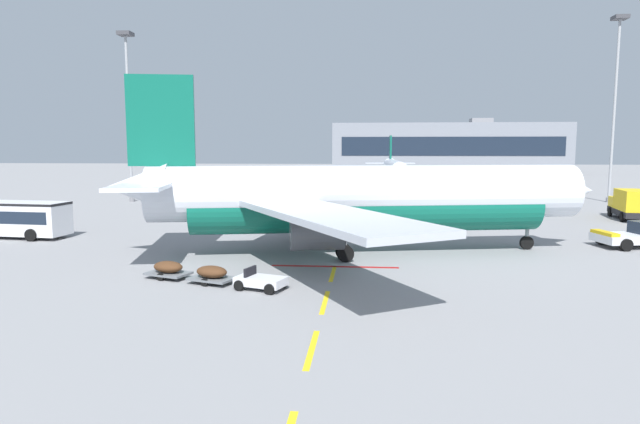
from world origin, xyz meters
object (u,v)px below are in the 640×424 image
Objects in this scene: baggage_train at (212,274)px; apron_light_mast_near at (128,96)px; airliner_mid_left at (394,170)px; airliner_foreground at (359,197)px; pushback_tug at (640,235)px; apron_light_mast_far at (616,88)px; catering_truck at (630,204)px.

apron_light_mast_near is (-24.16, 43.64, 13.85)m from baggage_train.
airliner_foreground is at bearing -94.77° from airliner_mid_left.
baggage_train is at bearing -99.93° from airliner_mid_left.
airliner_foreground is 1.21× the size of airliner_mid_left.
apron_light_mast_near reaches higher than airliner_mid_left.
baggage_train is (-13.53, -77.29, -2.72)m from airliner_mid_left.
pushback_tug is 65.58m from airliner_mid_left.
apron_light_mast_far reaches higher than airliner_mid_left.
apron_light_mast_far is (5.93, 18.75, 13.78)m from catering_truck.
airliner_foreground reaches higher than pushback_tug.
apron_light_mast_near is (-37.69, -33.65, 11.13)m from airliner_mid_left.
airliner_foreground is 1.40× the size of apron_light_mast_far.
baggage_train is (-28.88, -13.58, -0.38)m from pushback_tug.
baggage_train is (-35.58, -29.88, -1.12)m from catering_truck.
airliner_foreground is 21.64m from pushback_tug.
pushback_tug is 0.88× the size of catering_truck.
baggage_train is (-7.87, -9.44, -3.42)m from airliner_foreground.
pushback_tug is 31.92m from baggage_train.
airliner_mid_left is (5.67, 67.85, -0.70)m from airliner_foreground.
catering_truck is (6.70, 16.30, 0.74)m from pushback_tug.
airliner_foreground is 4.75× the size of catering_truck.
airliner_foreground is 52.92m from apron_light_mast_far.
airliner_mid_left is 3.32× the size of baggage_train.
catering_truck is 24.02m from apron_light_mast_far.
apron_light_mast_near is 65.87m from apron_light_mast_far.
apron_light_mast_far reaches higher than baggage_train.
airliner_mid_left reaches higher than pushback_tug.
pushback_tug is 62.44m from apron_light_mast_near.
apron_light_mast_near is at bearing 150.45° from pushback_tug.
catering_truck is 0.29× the size of apron_light_mast_far.
airliner_mid_left is at bearing 41.76° from apron_light_mast_near.
apron_light_mast_near reaches higher than airliner_foreground.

